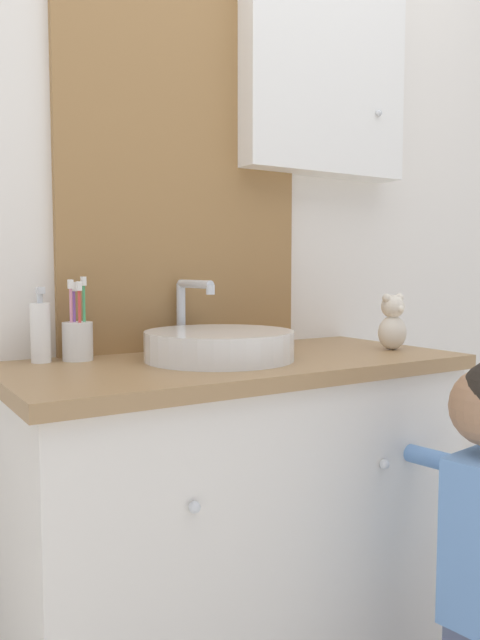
# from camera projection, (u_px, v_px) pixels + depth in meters

# --- Properties ---
(wall_back) EXTENTS (3.20, 0.18, 2.50)m
(wall_back) POSITION_uv_depth(u_px,v_px,m) (195.00, 189.00, 1.75)
(wall_back) COLOR silver
(wall_back) RESTS_ON ground_plane
(vanity_counter) EXTENTS (1.12, 0.52, 0.85)m
(vanity_counter) POSITION_uv_depth(u_px,v_px,m) (237.00, 526.00, 1.56)
(vanity_counter) COLOR silver
(vanity_counter) RESTS_ON ground_plane
(sink_basin) EXTENTS (0.36, 0.41, 0.19)m
(sink_basin) POSITION_uv_depth(u_px,v_px,m) (219.00, 344.00, 1.51)
(sink_basin) COLOR white
(sink_basin) RESTS_ON vanity_counter
(toothbrush_holder) EXTENTS (0.07, 0.07, 0.20)m
(toothbrush_holder) POSITION_uv_depth(u_px,v_px,m) (78.00, 338.00, 1.50)
(toothbrush_holder) COLOR silver
(toothbrush_holder) RESTS_ON vanity_counter
(soap_dispenser) EXTENTS (0.05, 0.05, 0.18)m
(soap_dispenser) POSITION_uv_depth(u_px,v_px,m) (41.00, 332.00, 1.46)
(soap_dispenser) COLOR white
(soap_dispenser) RESTS_ON vanity_counter
(teddy_bear) EXTENTS (0.08, 0.07, 0.15)m
(teddy_bear) POSITION_uv_depth(u_px,v_px,m) (393.00, 323.00, 1.70)
(teddy_bear) COLOR beige
(teddy_bear) RESTS_ON vanity_counter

